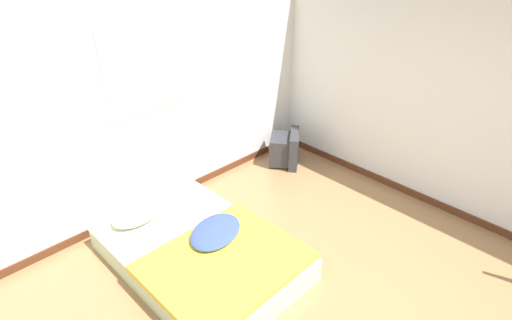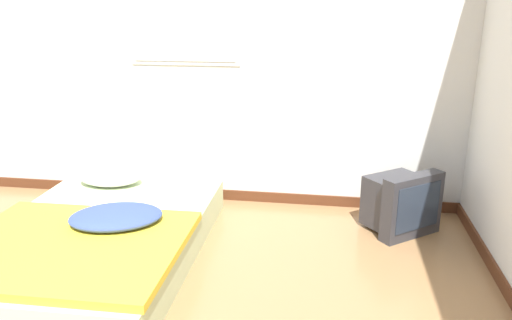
# 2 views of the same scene
# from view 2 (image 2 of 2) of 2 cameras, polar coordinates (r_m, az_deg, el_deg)

# --- Properties ---
(wall_back) EXTENTS (7.52, 0.08, 2.60)m
(wall_back) POSITION_cam_2_polar(r_m,az_deg,el_deg) (4.36, -11.20, 12.16)
(wall_back) COLOR silver
(wall_back) RESTS_ON ground_plane
(mattress_bed) EXTENTS (1.38, 1.99, 0.38)m
(mattress_bed) POSITION_cam_2_polar(r_m,az_deg,el_deg) (3.59, -17.76, -8.46)
(mattress_bed) COLOR beige
(mattress_bed) RESTS_ON ground_plane
(crt_tv) EXTENTS (0.61, 0.59, 0.48)m
(crt_tv) POSITION_cam_2_polar(r_m,az_deg,el_deg) (3.94, 16.17, -4.68)
(crt_tv) COLOR #333338
(crt_tv) RESTS_ON ground_plane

